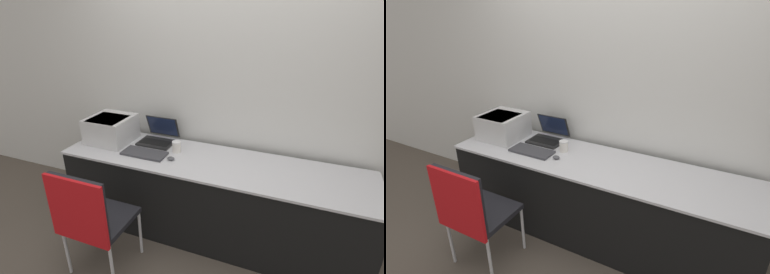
# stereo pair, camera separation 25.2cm
# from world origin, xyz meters

# --- Properties ---
(ground_plane) EXTENTS (14.00, 14.00, 0.00)m
(ground_plane) POSITION_xyz_m (0.00, 0.00, 0.00)
(ground_plane) COLOR brown
(wall_back) EXTENTS (8.00, 0.05, 2.60)m
(wall_back) POSITION_xyz_m (0.00, 0.73, 1.30)
(wall_back) COLOR silver
(wall_back) RESTS_ON ground_plane
(table) EXTENTS (2.60, 0.66, 0.73)m
(table) POSITION_xyz_m (0.00, 0.32, 0.36)
(table) COLOR black
(table) RESTS_ON ground_plane
(printer) EXTENTS (0.39, 0.39, 0.24)m
(printer) POSITION_xyz_m (-1.01, 0.37, 0.86)
(printer) COLOR silver
(printer) RESTS_ON table
(laptop_left) EXTENTS (0.32, 0.31, 0.23)m
(laptop_left) POSITION_xyz_m (-0.59, 0.52, 0.78)
(laptop_left) COLOR black
(laptop_left) RESTS_ON table
(external_keyboard) EXTENTS (0.39, 0.18, 0.02)m
(external_keyboard) POSITION_xyz_m (-0.58, 0.23, 0.74)
(external_keyboard) COLOR #3D3D42
(external_keyboard) RESTS_ON table
(coffee_cup) EXTENTS (0.08, 0.08, 0.10)m
(coffee_cup) POSITION_xyz_m (-0.33, 0.38, 0.78)
(coffee_cup) COLOR white
(coffee_cup) RESTS_ON table
(mouse) EXTENTS (0.06, 0.05, 0.03)m
(mouse) POSITION_xyz_m (-0.31, 0.22, 0.74)
(mouse) COLOR #4C4C51
(mouse) RESTS_ON table
(chair) EXTENTS (0.47, 0.45, 0.91)m
(chair) POSITION_xyz_m (-0.64, -0.46, 0.56)
(chair) COLOR black
(chair) RESTS_ON ground_plane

